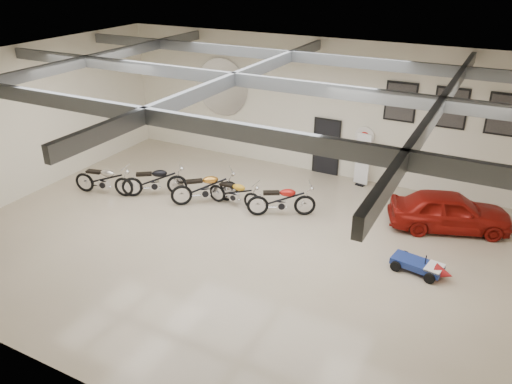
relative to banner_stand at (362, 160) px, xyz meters
The scene contains 19 objects.
floor 5.94m from the banner_stand, 110.20° to the right, with size 16.00×12.00×0.01m, color tan.
ceiling 7.11m from the banner_stand, 110.20° to the right, with size 16.00×12.00×0.01m, color gray.
back_wall 2.59m from the banner_stand, 166.12° to the left, with size 16.00×0.02×5.00m, color silver.
left_wall 11.54m from the banner_stand, 151.25° to the right, with size 0.02×12.00×5.00m, color silver.
ceiling_beams 6.98m from the banner_stand, 110.20° to the right, with size 15.80×11.80×0.32m, color #5A5E62, non-canonical shape.
door 1.59m from the banner_stand, 163.55° to the left, with size 0.92×0.08×2.10m, color black.
logo_plaque 6.31m from the banner_stand, behind, with size 2.30×0.06×1.16m, color silver, non-canonical shape.
poster_left 2.39m from the banner_stand, 25.24° to the left, with size 1.05×0.08×1.35m, color black, non-canonical shape.
poster_mid 3.38m from the banner_stand, 10.13° to the left, with size 1.05×0.08×1.35m, color black, non-canonical shape.
poster_right 4.71m from the banner_stand, ahead, with size 1.05×0.08×1.35m, color black, non-canonical shape.
oil_sign 0.87m from the banner_stand, 105.42° to the left, with size 0.72×0.10×0.72m, color white, non-canonical shape.
banner_stand is the anchor object (origin of this frame).
motorcycle_silver 9.09m from the banner_stand, 147.96° to the right, with size 2.16×0.67×1.12m, color silver, non-canonical shape.
motorcycle_black 7.33m from the banner_stand, 146.00° to the right, with size 2.18×0.68×1.14m, color silver, non-canonical shape.
motorcycle_gold 5.68m from the banner_stand, 138.03° to the right, with size 2.22×0.69×1.15m, color silver, non-canonical shape.
motorcycle_yellow 4.80m from the banner_stand, 132.53° to the right, with size 1.90×0.59×0.99m, color silver, non-canonical shape.
motorcycle_red 3.79m from the banner_stand, 114.76° to the right, with size 2.15×0.67×1.12m, color silver, non-canonical shape.
go_kart 5.60m from the banner_stand, 56.66° to the right, with size 1.61×0.72×0.58m, color navy, non-canonical shape.
vintage_car 3.78m from the banner_stand, 29.49° to the right, with size 3.54×1.43×1.21m, color maroon.
Camera 1 is at (6.26, -10.82, 7.59)m, focal length 35.00 mm.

